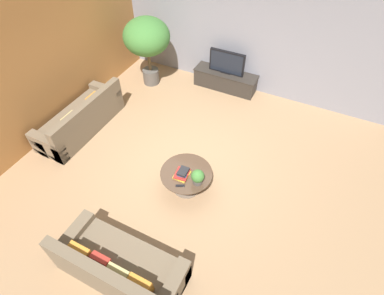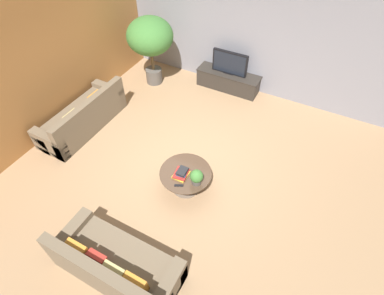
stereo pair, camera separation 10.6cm
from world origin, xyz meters
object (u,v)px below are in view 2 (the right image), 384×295
coffee_table (186,177)px  couch_near_entry (116,265)px  television (230,63)px  potted_plant_tabletop (196,177)px  media_console (228,80)px  potted_palm_tall (150,38)px  couch_by_wall (84,117)px

coffee_table → couch_near_entry: (-0.14, -1.95, -0.03)m
television → potted_plant_tabletop: bearing=-76.1°
media_console → couch_near_entry: couch_near_entry is taller
coffee_table → couch_near_entry: 1.95m
potted_palm_tall → couch_by_wall: bearing=-100.2°
couch_near_entry → potted_plant_tabletop: size_ratio=6.50×
television → potted_palm_tall: 2.09m
couch_by_wall → couch_near_entry: same height
television → coffee_table: (0.59, -3.43, -0.45)m
television → potted_palm_tall: size_ratio=0.52×
couch_by_wall → potted_palm_tall: potted_palm_tall is taller
media_console → coffee_table: media_console is taller
coffee_table → media_console: bearing=99.8°
television → potted_plant_tabletop: 3.64m
television → potted_plant_tabletop: size_ratio=3.08×
couch_by_wall → coffee_table: bearing=81.2°
media_console → couch_near_entry: (0.45, -5.37, 0.04)m
media_console → coffee_table: 3.48m
television → couch_by_wall: bearing=-128.0°
potted_palm_tall → potted_plant_tabletop: size_ratio=5.93×
couch_by_wall → potted_plant_tabletop: 3.27m
media_console → couch_by_wall: bearing=-128.0°
couch_near_entry → potted_palm_tall: (-2.37, 4.71, 0.98)m
television → couch_near_entry: (0.45, -5.37, -0.48)m
coffee_table → couch_by_wall: (-2.92, 0.45, -0.04)m
coffee_table → potted_palm_tall: 3.85m
television → potted_palm_tall: bearing=-161.0°
television → couch_near_entry: 5.41m
couch_near_entry → coffee_table: bearing=-94.1°
coffee_table → couch_by_wall: size_ratio=0.45×
coffee_table → couch_near_entry: couch_near_entry is taller
couch_by_wall → potted_plant_tabletop: size_ratio=7.20×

